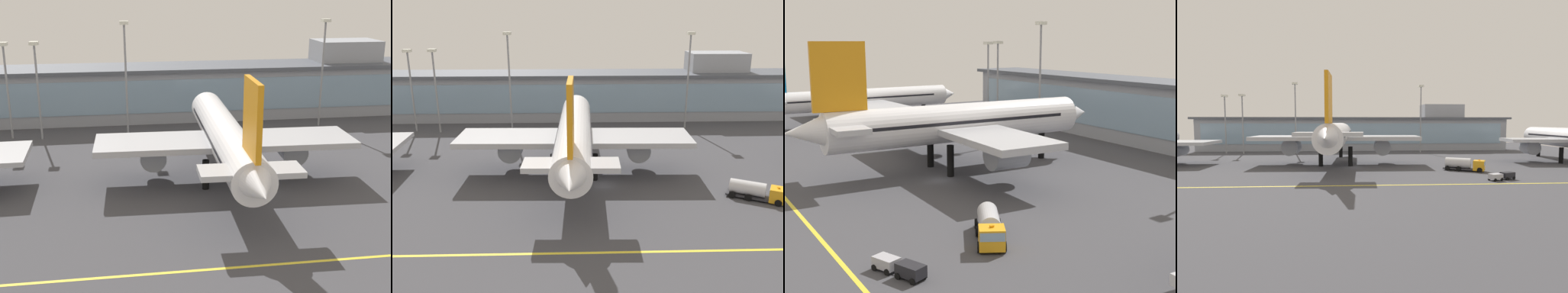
% 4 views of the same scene
% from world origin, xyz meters
% --- Properties ---
extents(ground_plane, '(180.00, 180.00, 0.00)m').
position_xyz_m(ground_plane, '(0.00, 0.00, 0.00)').
color(ground_plane, '#424247').
extents(taxiway_centreline_stripe, '(144.00, 0.50, 0.01)m').
position_xyz_m(taxiway_centreline_stripe, '(0.00, -22.00, 0.01)').
color(taxiway_centreline_stripe, yellow).
rests_on(taxiway_centreline_stripe, ground).
extents(terminal_building, '(121.93, 14.00, 18.13)m').
position_xyz_m(terminal_building, '(1.73, 50.20, 6.95)').
color(terminal_building, '#9399A3').
rests_on(terminal_building, ground).
extents(airliner_near_left, '(46.42, 56.87, 16.96)m').
position_xyz_m(airliner_near_left, '(-60.04, 7.08, 6.18)').
color(airliner_near_left, black).
rests_on(airliner_near_left, ground).
extents(airliner_near_right, '(42.97, 53.82, 20.64)m').
position_xyz_m(airliner_near_right, '(-4.94, 5.79, 7.56)').
color(airliner_near_right, black).
rests_on(airliner_near_right, ground).
extents(fuel_tanker_truck, '(9.10, 6.47, 2.90)m').
position_xyz_m(fuel_tanker_truck, '(24.76, -6.78, 1.51)').
color(fuel_tanker_truck, black).
rests_on(fuel_tanker_truck, ground).
extents(baggage_tug_near, '(5.76, 3.59, 1.40)m').
position_xyz_m(baggage_tug_near, '(27.76, -18.28, 0.79)').
color(baggage_tug_near, black).
rests_on(baggage_tug_near, ground).
extents(apron_light_mast_west, '(1.80, 1.80, 20.47)m').
position_xyz_m(apron_light_mast_west, '(-45.14, 36.89, 13.69)').
color(apron_light_mast_west, gray).
rests_on(apron_light_mast_west, ground).
extents(apron_light_mast_east, '(1.80, 1.80, 20.64)m').
position_xyz_m(apron_light_mast_east, '(-38.78, 35.64, 13.79)').
color(apron_light_mast_east, gray).
rests_on(apron_light_mast_east, ground).
extents(apron_light_mast_far_east, '(1.80, 1.80, 24.62)m').
position_xyz_m(apron_light_mast_far_east, '(-20.48, 34.35, 16.01)').
color(apron_light_mast_far_east, gray).
rests_on(apron_light_mast_far_east, ground).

